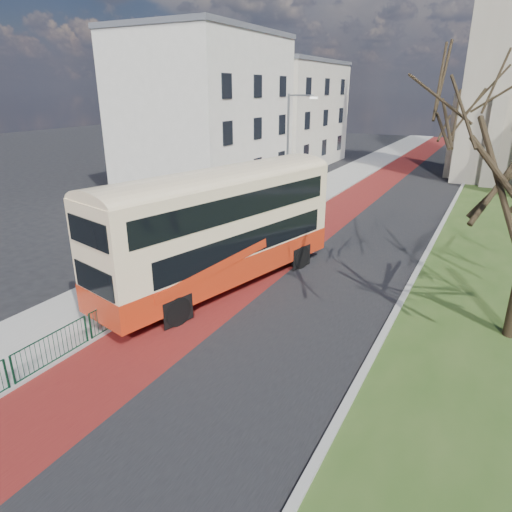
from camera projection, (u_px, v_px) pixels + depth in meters
The scene contains 11 objects.
ground at pixel (194, 336), 16.56m from camera, with size 160.00×160.00×0.00m, color black.
road_carriageway at pixel (374, 215), 32.46m from camera, with size 9.00×120.00×0.01m, color black.
bus_lane at pixel (338, 210), 33.65m from camera, with size 3.40×120.00×0.01m, color #591414.
pavement_west at pixel (291, 204), 35.31m from camera, with size 4.00×120.00×0.12m, color gray.
kerb_west at pixel (315, 207), 34.42m from camera, with size 0.25×120.00×0.13m, color #999993.
kerb_east at pixel (447, 215), 32.07m from camera, with size 0.25×80.00×0.13m, color #999993.
pedestrian_railing at pixel (191, 271), 20.98m from camera, with size 0.07×24.00×1.12m.
street_block_near at pixel (205, 113), 38.70m from camera, with size 10.30×14.30×13.00m.
street_block_far at pixel (284, 113), 52.21m from camera, with size 10.30×16.30×11.50m.
streetlamp at pixel (290, 147), 31.79m from camera, with size 2.13×0.18×8.00m.
bus at pixel (221, 224), 19.76m from camera, with size 5.61×12.55×5.11m.
Camera 1 is at (8.83, -11.76, 8.47)m, focal length 32.00 mm.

